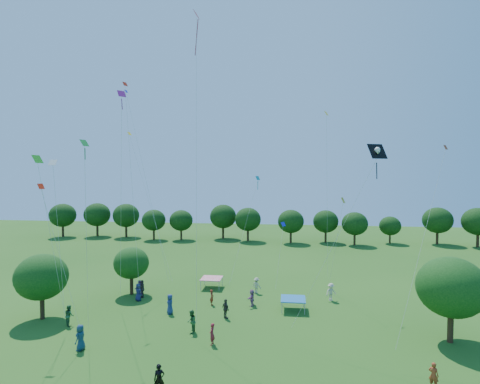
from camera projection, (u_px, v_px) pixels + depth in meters
name	position (u px, v px, depth m)	size (l,w,h in m)	color
near_tree_west	(42.00, 277.00, 31.80)	(4.30, 4.30, 5.58)	#422B19
near_tree_north	(131.00, 263.00, 38.54)	(3.58, 3.58, 4.86)	#422B19
near_tree_east	(451.00, 287.00, 27.32)	(4.87, 4.87, 6.29)	#422B19
treeline	(259.00, 219.00, 70.13)	(88.01, 8.77, 6.77)	#422B19
tent_red_stripe	(212.00, 278.00, 40.81)	(2.20, 2.20, 1.10)	red
tent_blue	(293.00, 299.00, 33.98)	(2.20, 2.20, 1.10)	#1860A2
man_in_black	(159.00, 379.00, 20.96)	(0.62, 0.40, 1.66)	black
crowd_person_0	(138.00, 292.00, 36.57)	(0.84, 0.45, 1.70)	#1B1F50
crowd_person_1	(434.00, 375.00, 21.52)	(0.56, 0.36, 1.51)	#92361A
crowd_person_2	(69.00, 315.00, 30.53)	(0.83, 0.45, 1.69)	#265932
crowd_person_3	(331.00, 292.00, 36.58)	(1.13, 0.51, 1.73)	beige
crowd_person_4	(226.00, 309.00, 32.05)	(0.98, 0.45, 1.67)	#37322C
crowd_person_5	(252.00, 298.00, 35.17)	(1.45, 0.52, 1.55)	#9A598C
crowd_person_6	(170.00, 304.00, 33.12)	(0.86, 0.46, 1.74)	navy
crowd_person_7	(212.00, 334.00, 27.06)	(0.58, 0.37, 1.56)	maroon
crowd_person_8	(191.00, 322.00, 29.10)	(0.87, 0.47, 1.77)	#26592A
crowd_person_9	(257.00, 285.00, 38.99)	(1.06, 0.48, 1.63)	#AFA98C
crowd_person_10	(142.00, 289.00, 37.54)	(1.04, 0.47, 1.77)	#3F3432
crowd_person_11	(140.00, 288.00, 38.22)	(1.47, 0.52, 1.57)	#935591
crowd_person_12	(80.00, 337.00, 26.20)	(0.89, 0.48, 1.81)	#1A344C
crowd_person_13	(212.00, 297.00, 35.38)	(0.55, 0.35, 1.47)	maroon
pirate_kite	(376.00, 154.00, 26.63)	(6.73, 1.61, 13.24)	black
red_high_kite	(196.00, 68.00, 31.58)	(1.47, 5.84, 25.25)	red
small_kite_0	(432.00, 205.00, 25.99)	(4.79, 5.00, 13.18)	red
small_kite_1	(51.00, 223.00, 25.27)	(1.83, 1.84, 10.43)	red
small_kite_2	(341.00, 214.00, 35.55)	(1.01, 3.92, 8.92)	gold
small_kite_3	(42.00, 186.00, 26.02)	(0.52, 2.84, 12.36)	#198718
small_kite_4	(140.00, 152.00, 41.61)	(6.55, 4.70, 20.85)	#1224BD
small_kite_5	(121.00, 138.00, 30.95)	(2.01, 3.18, 17.85)	#9A197B
small_kite_6	(55.00, 191.00, 28.96)	(1.35, 0.68, 12.20)	silver
small_kite_7	(253.00, 198.00, 40.71)	(2.74, 5.15, 10.92)	#0C9CB5
small_kite_8	(129.00, 143.00, 36.73)	(2.26, 2.20, 20.27)	#B81F0A
small_kite_9	(327.00, 157.00, 39.07)	(0.54, 0.59, 17.66)	yellow
small_kite_10	(140.00, 170.00, 43.41)	(7.41, 6.49, 16.25)	yellow
small_kite_11	(85.00, 184.00, 24.81)	(1.28, 2.22, 13.30)	#16792B
small_kite_12	(282.00, 234.00, 38.11)	(0.96, 2.92, 6.18)	#1625E3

